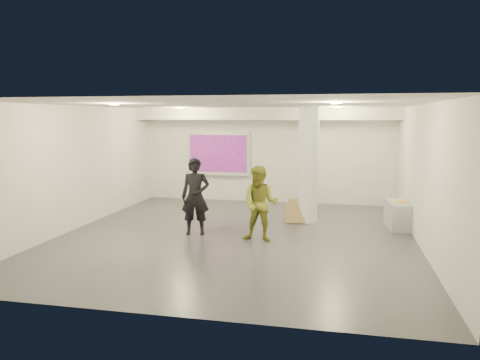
% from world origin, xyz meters
% --- Properties ---
extents(floor, '(8.00, 9.00, 0.01)m').
position_xyz_m(floor, '(0.00, 0.00, 0.00)').
color(floor, '#373A3F').
rests_on(floor, ground).
extents(ceiling, '(8.00, 9.00, 0.01)m').
position_xyz_m(ceiling, '(0.00, 0.00, 3.00)').
color(ceiling, silver).
rests_on(ceiling, floor).
extents(wall_back, '(8.00, 0.01, 3.00)m').
position_xyz_m(wall_back, '(0.00, 4.50, 1.50)').
color(wall_back, silver).
rests_on(wall_back, floor).
extents(wall_front, '(8.00, 0.01, 3.00)m').
position_xyz_m(wall_front, '(0.00, -4.50, 1.50)').
color(wall_front, silver).
rests_on(wall_front, floor).
extents(wall_left, '(0.01, 9.00, 3.00)m').
position_xyz_m(wall_left, '(-4.00, 0.00, 1.50)').
color(wall_left, silver).
rests_on(wall_left, floor).
extents(wall_right, '(0.01, 9.00, 3.00)m').
position_xyz_m(wall_right, '(4.00, 0.00, 1.50)').
color(wall_right, silver).
rests_on(wall_right, floor).
extents(soffit_band, '(8.00, 1.10, 0.36)m').
position_xyz_m(soffit_band, '(0.00, 3.95, 2.82)').
color(soffit_band, silver).
rests_on(soffit_band, ceiling).
extents(downlight_nw, '(0.22, 0.22, 0.02)m').
position_xyz_m(downlight_nw, '(-2.20, 2.50, 2.98)').
color(downlight_nw, '#FFF88A').
rests_on(downlight_nw, ceiling).
extents(downlight_ne, '(0.22, 0.22, 0.02)m').
position_xyz_m(downlight_ne, '(2.20, 2.50, 2.98)').
color(downlight_ne, '#FFF88A').
rests_on(downlight_ne, ceiling).
extents(downlight_sw, '(0.22, 0.22, 0.02)m').
position_xyz_m(downlight_sw, '(-2.20, -1.50, 2.98)').
color(downlight_sw, '#FFF88A').
rests_on(downlight_sw, ceiling).
extents(downlight_se, '(0.22, 0.22, 0.02)m').
position_xyz_m(downlight_se, '(2.20, -1.50, 2.98)').
color(downlight_se, '#FFF88A').
rests_on(downlight_se, ceiling).
extents(column, '(0.52, 0.52, 3.00)m').
position_xyz_m(column, '(1.50, 1.80, 1.50)').
color(column, white).
rests_on(column, floor).
extents(projection_screen, '(2.10, 0.13, 1.42)m').
position_xyz_m(projection_screen, '(-1.60, 4.45, 1.53)').
color(projection_screen, silver).
rests_on(projection_screen, wall_back).
extents(credenza, '(0.55, 1.15, 0.65)m').
position_xyz_m(credenza, '(3.72, 1.58, 0.32)').
color(credenza, '#999C9E').
rests_on(credenza, floor).
extents(papers_stack, '(0.37, 0.41, 0.02)m').
position_xyz_m(papers_stack, '(3.72, 1.67, 0.66)').
color(papers_stack, white).
rests_on(papers_stack, credenza).
extents(postit_pad, '(0.28, 0.36, 0.03)m').
position_xyz_m(postit_pad, '(3.78, 1.67, 0.67)').
color(postit_pad, gold).
rests_on(postit_pad, credenza).
extents(cardboard_back, '(0.62, 0.43, 0.62)m').
position_xyz_m(cardboard_back, '(1.31, 1.76, 0.31)').
color(cardboard_back, '#A2844C').
rests_on(cardboard_back, floor).
extents(cardboard_front, '(0.51, 0.24, 0.54)m').
position_xyz_m(cardboard_front, '(1.21, 1.60, 0.27)').
color(cardboard_front, '#A2844C').
rests_on(cardboard_front, floor).
extents(woman, '(0.72, 0.54, 1.79)m').
position_xyz_m(woman, '(-0.96, -0.06, 0.90)').
color(woman, black).
rests_on(woman, floor).
extents(man, '(0.86, 0.69, 1.67)m').
position_xyz_m(man, '(0.61, -0.34, 0.84)').
color(man, olive).
rests_on(man, floor).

